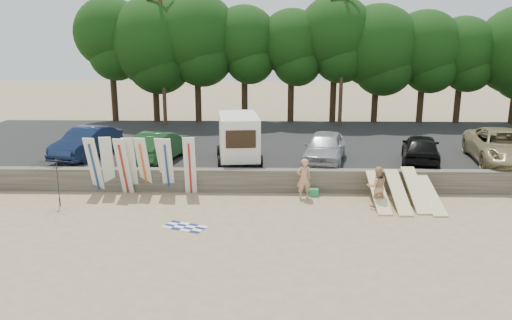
{
  "coord_description": "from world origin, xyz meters",
  "views": [
    {
      "loc": [
        -2.91,
        -17.91,
        6.56
      ],
      "look_at": [
        -3.42,
        3.0,
        1.42
      ],
      "focal_mm": 35.0,
      "sensor_mm": 36.0,
      "label": 1
    }
  ],
  "objects_px": {
    "car_2": "(325,148)",
    "box_trailer": "(239,136)",
    "beachgoer_b": "(377,187)",
    "cooler": "(314,192)",
    "car_0": "(87,142)",
    "beach_umbrella": "(59,182)",
    "car_1": "(160,146)",
    "car_3": "(421,149)",
    "car_4": "(503,147)",
    "beachgoer_a": "(304,179)"
  },
  "relations": [
    {
      "from": "cooler",
      "to": "beach_umbrella",
      "type": "distance_m",
      "value": 10.41
    },
    {
      "from": "beachgoer_b",
      "to": "cooler",
      "type": "height_order",
      "value": "beachgoer_b"
    },
    {
      "from": "car_1",
      "to": "car_2",
      "type": "height_order",
      "value": "car_2"
    },
    {
      "from": "cooler",
      "to": "car_3",
      "type": "bearing_deg",
      "value": 33.1
    },
    {
      "from": "beachgoer_a",
      "to": "car_3",
      "type": "bearing_deg",
      "value": -164.73
    },
    {
      "from": "car_4",
      "to": "beachgoer_a",
      "type": "xyz_separation_m",
      "value": [
        -9.67,
        -3.38,
        -0.65
      ]
    },
    {
      "from": "car_2",
      "to": "car_0",
      "type": "bearing_deg",
      "value": -172.54
    },
    {
      "from": "beach_umbrella",
      "to": "beachgoer_a",
      "type": "bearing_deg",
      "value": 7.0
    },
    {
      "from": "car_3",
      "to": "car_4",
      "type": "height_order",
      "value": "car_4"
    },
    {
      "from": "car_1",
      "to": "cooler",
      "type": "xyz_separation_m",
      "value": [
        7.26,
        -3.38,
        -1.26
      ]
    },
    {
      "from": "car_3",
      "to": "car_4",
      "type": "relative_size",
      "value": 0.72
    },
    {
      "from": "car_0",
      "to": "beach_umbrella",
      "type": "relative_size",
      "value": 2.02
    },
    {
      "from": "beach_umbrella",
      "to": "car_0",
      "type": "bearing_deg",
      "value": 98.48
    },
    {
      "from": "car_2",
      "to": "box_trailer",
      "type": "bearing_deg",
      "value": -169.27
    },
    {
      "from": "car_4",
      "to": "beachgoer_b",
      "type": "distance_m",
      "value": 8.14
    },
    {
      "from": "car_0",
      "to": "beachgoer_b",
      "type": "xyz_separation_m",
      "value": [
        13.45,
        -5.32,
        -0.62
      ]
    },
    {
      "from": "beach_umbrella",
      "to": "car_2",
      "type": "bearing_deg",
      "value": 22.32
    },
    {
      "from": "box_trailer",
      "to": "car_0",
      "type": "relative_size",
      "value": 0.84
    },
    {
      "from": "box_trailer",
      "to": "beachgoer_a",
      "type": "distance_m",
      "value": 4.65
    },
    {
      "from": "cooler",
      "to": "beach_umbrella",
      "type": "bearing_deg",
      "value": -168.5
    },
    {
      "from": "car_0",
      "to": "beachgoer_b",
      "type": "distance_m",
      "value": 14.48
    },
    {
      "from": "beachgoer_b",
      "to": "cooler",
      "type": "distance_m",
      "value": 2.77
    },
    {
      "from": "car_0",
      "to": "cooler",
      "type": "xyz_separation_m",
      "value": [
        11.09,
        -4.04,
        -1.28
      ]
    },
    {
      "from": "car_4",
      "to": "beach_umbrella",
      "type": "height_order",
      "value": "car_4"
    },
    {
      "from": "beachgoer_a",
      "to": "beachgoer_b",
      "type": "distance_m",
      "value": 2.99
    },
    {
      "from": "beachgoer_a",
      "to": "car_4",
      "type": "bearing_deg",
      "value": -175.79
    },
    {
      "from": "car_0",
      "to": "car_1",
      "type": "height_order",
      "value": "car_0"
    },
    {
      "from": "beachgoer_b",
      "to": "cooler",
      "type": "xyz_separation_m",
      "value": [
        -2.36,
        1.28,
        -0.66
      ]
    },
    {
      "from": "car_0",
      "to": "car_2",
      "type": "height_order",
      "value": "car_2"
    },
    {
      "from": "beachgoer_b",
      "to": "beach_umbrella",
      "type": "relative_size",
      "value": 0.74
    },
    {
      "from": "car_1",
      "to": "cooler",
      "type": "height_order",
      "value": "car_1"
    },
    {
      "from": "beachgoer_b",
      "to": "car_0",
      "type": "bearing_deg",
      "value": -25.63
    },
    {
      "from": "box_trailer",
      "to": "cooler",
      "type": "height_order",
      "value": "box_trailer"
    },
    {
      "from": "car_4",
      "to": "beachgoer_a",
      "type": "distance_m",
      "value": 10.27
    },
    {
      "from": "car_1",
      "to": "car_4",
      "type": "height_order",
      "value": "car_4"
    },
    {
      "from": "car_0",
      "to": "cooler",
      "type": "distance_m",
      "value": 11.87
    },
    {
      "from": "beachgoer_a",
      "to": "beach_umbrella",
      "type": "height_order",
      "value": "beach_umbrella"
    },
    {
      "from": "cooler",
      "to": "beach_umbrella",
      "type": "height_order",
      "value": "beach_umbrella"
    },
    {
      "from": "beachgoer_b",
      "to": "cooler",
      "type": "relative_size",
      "value": 4.32
    },
    {
      "from": "car_1",
      "to": "car_3",
      "type": "relative_size",
      "value": 1.04
    },
    {
      "from": "car_2",
      "to": "beach_umbrella",
      "type": "distance_m",
      "value": 11.91
    },
    {
      "from": "car_1",
      "to": "car_4",
      "type": "xyz_separation_m",
      "value": [
        16.47,
        -0.32,
        0.09
      ]
    },
    {
      "from": "car_2",
      "to": "beach_umbrella",
      "type": "bearing_deg",
      "value": -145.25
    },
    {
      "from": "car_4",
      "to": "cooler",
      "type": "xyz_separation_m",
      "value": [
        -9.21,
        -3.07,
        -1.35
      ]
    },
    {
      "from": "car_3",
      "to": "beachgoer_b",
      "type": "xyz_separation_m",
      "value": [
        -2.96,
        -4.35,
        -0.59
      ]
    },
    {
      "from": "car_1",
      "to": "beach_umbrella",
      "type": "height_order",
      "value": "car_1"
    },
    {
      "from": "car_1",
      "to": "beach_umbrella",
      "type": "relative_size",
      "value": 1.97
    },
    {
      "from": "beach_umbrella",
      "to": "cooler",
      "type": "bearing_deg",
      "value": 8.4
    },
    {
      "from": "cooler",
      "to": "beach_umbrella",
      "type": "relative_size",
      "value": 0.17
    },
    {
      "from": "box_trailer",
      "to": "car_3",
      "type": "height_order",
      "value": "box_trailer"
    }
  ]
}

